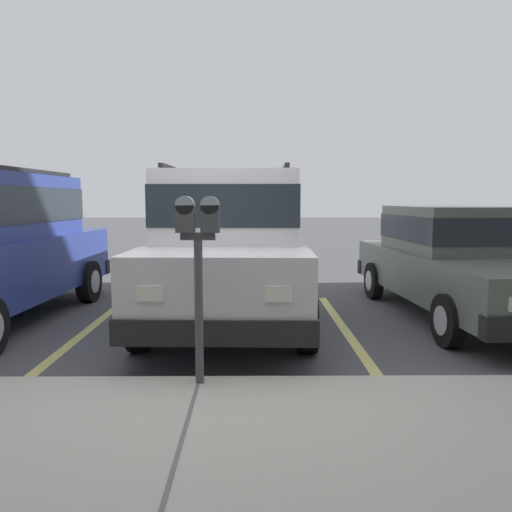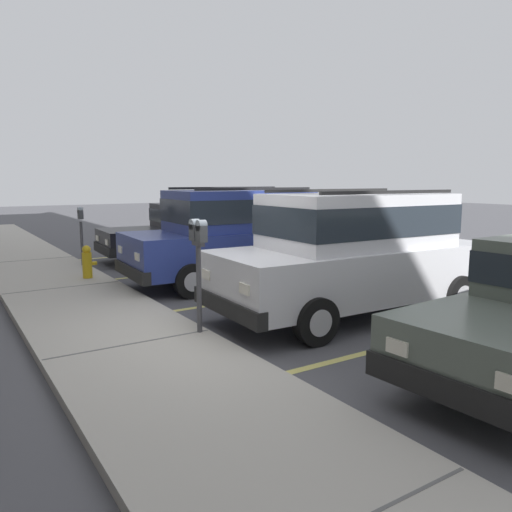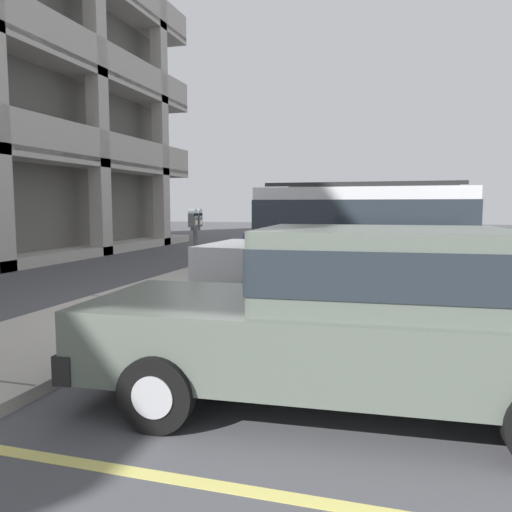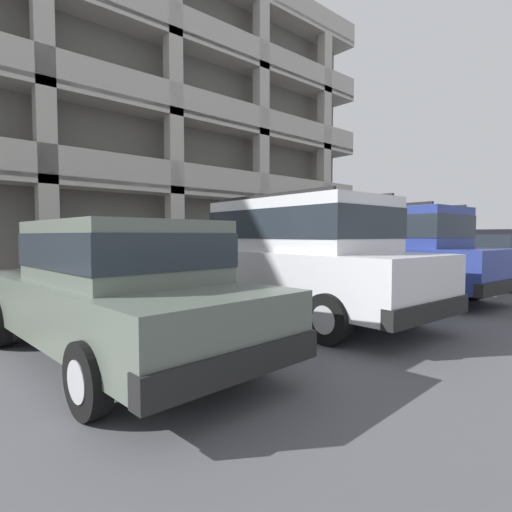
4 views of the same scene
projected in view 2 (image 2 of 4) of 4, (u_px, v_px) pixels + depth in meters
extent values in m
cube|color=#4C4C51|center=(222.00, 339.00, 7.07)|extent=(80.00, 80.00, 0.10)
cube|color=#ADA89E|center=(132.00, 348.00, 6.36)|extent=(40.00, 2.20, 0.12)
cube|color=#606060|center=(132.00, 344.00, 6.35)|extent=(0.03, 2.16, 0.00)
cube|color=#606060|center=(63.00, 287.00, 9.68)|extent=(0.03, 2.16, 0.00)
cube|color=#606060|center=(30.00, 260.00, 13.00)|extent=(0.03, 2.16, 0.00)
cube|color=#DBD16B|center=(377.00, 350.00, 6.47)|extent=(0.12, 4.80, 0.01)
cube|color=#DBD16B|center=(246.00, 300.00, 9.16)|extent=(0.12, 4.80, 0.01)
cube|color=#DBD16B|center=(175.00, 273.00, 11.86)|extent=(0.12, 4.80, 0.01)
cube|color=#DBD16B|center=(130.00, 255.00, 14.55)|extent=(0.12, 4.80, 0.01)
cube|color=silver|center=(354.00, 271.00, 8.06)|extent=(1.98, 4.75, 0.80)
cube|color=silver|center=(358.00, 220.00, 7.96)|extent=(1.70, 2.96, 0.84)
cube|color=#232B33|center=(358.00, 219.00, 7.95)|extent=(1.73, 2.99, 0.46)
cube|color=black|center=(227.00, 306.00, 6.92)|extent=(1.88, 0.22, 0.24)
cube|color=black|center=(447.00, 274.00, 9.28)|extent=(1.88, 0.22, 0.24)
cube|color=silver|center=(206.00, 275.00, 7.32)|extent=(0.24, 0.04, 0.14)
cube|color=silver|center=(244.00, 289.00, 6.36)|extent=(0.24, 0.04, 0.14)
cylinder|color=black|center=(248.00, 295.00, 8.14)|extent=(0.22, 0.67, 0.66)
cylinder|color=#B2B2B7|center=(248.00, 295.00, 8.14)|extent=(0.23, 0.37, 0.36)
cylinder|color=black|center=(316.00, 321.00, 6.61)|extent=(0.22, 0.67, 0.66)
cylinder|color=#B2B2B7|center=(316.00, 321.00, 6.61)|extent=(0.23, 0.37, 0.36)
cylinder|color=black|center=(378.00, 277.00, 9.62)|extent=(0.22, 0.67, 0.66)
cylinder|color=#B2B2B7|center=(378.00, 277.00, 9.62)|extent=(0.23, 0.37, 0.36)
cylinder|color=black|center=(459.00, 295.00, 8.10)|extent=(0.22, 0.67, 0.66)
cylinder|color=#B2B2B7|center=(459.00, 295.00, 8.10)|extent=(0.23, 0.37, 0.36)
cube|color=black|center=(331.00, 190.00, 8.47)|extent=(0.13, 2.62, 0.05)
cube|color=black|center=(391.00, 192.00, 7.30)|extent=(0.13, 2.62, 0.05)
cube|color=black|center=(450.00, 390.00, 4.24)|extent=(1.74, 0.26, 0.24)
cube|color=silver|center=(397.00, 347.00, 4.60)|extent=(0.24, 0.04, 0.14)
cube|color=silver|center=(511.00, 385.00, 3.76)|extent=(0.24, 0.04, 0.14)
cylinder|color=black|center=(423.00, 356.00, 5.39)|extent=(0.20, 0.61, 0.60)
cylinder|color=#B2B2B7|center=(423.00, 356.00, 5.39)|extent=(0.20, 0.34, 0.33)
cube|color=navy|center=(237.00, 249.00, 10.69)|extent=(2.05, 4.78, 0.80)
cube|color=navy|center=(239.00, 210.00, 10.59)|extent=(1.75, 2.98, 0.84)
cube|color=#232B33|center=(239.00, 209.00, 10.59)|extent=(1.77, 3.01, 0.46)
cube|color=black|center=(132.00, 271.00, 9.58)|extent=(1.88, 0.24, 0.24)
cube|color=black|center=(323.00, 254.00, 11.88)|extent=(1.88, 0.24, 0.24)
cube|color=silver|center=(120.00, 249.00, 9.99)|extent=(0.24, 0.04, 0.14)
cube|color=silver|center=(137.00, 257.00, 9.01)|extent=(0.24, 0.04, 0.14)
cylinder|color=black|center=(159.00, 267.00, 10.79)|extent=(0.23, 0.67, 0.66)
cylinder|color=#B2B2B7|center=(159.00, 267.00, 10.79)|extent=(0.24, 0.37, 0.36)
cylinder|color=black|center=(191.00, 281.00, 9.25)|extent=(0.23, 0.67, 0.66)
cylinder|color=#B2B2B7|center=(191.00, 281.00, 9.25)|extent=(0.24, 0.37, 0.36)
cylinder|color=black|center=(273.00, 256.00, 12.24)|extent=(0.23, 0.67, 0.66)
cylinder|color=#B2B2B7|center=(273.00, 256.00, 12.24)|extent=(0.24, 0.37, 0.36)
cylinder|color=black|center=(317.00, 267.00, 10.70)|extent=(0.23, 0.67, 0.66)
cylinder|color=#B2B2B7|center=(317.00, 267.00, 10.70)|extent=(0.24, 0.37, 0.36)
cube|color=black|center=(225.00, 188.00, 11.11)|extent=(0.17, 2.62, 0.05)
cube|color=black|center=(256.00, 189.00, 9.93)|extent=(0.17, 2.62, 0.05)
cube|color=black|center=(183.00, 238.00, 13.87)|extent=(1.92, 4.48, 0.60)
cube|color=black|center=(192.00, 215.00, 13.93)|extent=(1.59, 2.05, 0.64)
cube|color=#232B33|center=(192.00, 214.00, 13.92)|extent=(1.62, 2.08, 0.35)
cube|color=black|center=(104.00, 249.00, 12.84)|extent=(1.74, 0.25, 0.24)
cube|color=black|center=(250.00, 239.00, 14.96)|extent=(1.74, 0.25, 0.24)
cube|color=silver|center=(97.00, 238.00, 13.23)|extent=(0.24, 0.04, 0.14)
cube|color=silver|center=(107.00, 242.00, 12.32)|extent=(0.24, 0.04, 0.14)
cylinder|color=black|center=(126.00, 248.00, 13.96)|extent=(0.19, 0.61, 0.60)
cylinder|color=#B2B2B7|center=(126.00, 248.00, 13.96)|extent=(0.20, 0.34, 0.33)
cylinder|color=black|center=(144.00, 256.00, 12.53)|extent=(0.19, 0.61, 0.60)
cylinder|color=#B2B2B7|center=(144.00, 256.00, 12.53)|extent=(0.20, 0.34, 0.33)
cylinder|color=black|center=(215.00, 242.00, 15.30)|extent=(0.19, 0.61, 0.60)
cylinder|color=#B2B2B7|center=(215.00, 242.00, 15.30)|extent=(0.20, 0.34, 0.33)
cylinder|color=black|center=(240.00, 248.00, 13.87)|extent=(0.19, 0.61, 0.60)
cylinder|color=#B2B2B7|center=(240.00, 248.00, 13.87)|extent=(0.20, 0.34, 0.33)
cylinder|color=#47474C|center=(199.00, 289.00, 6.76)|extent=(0.07, 0.07, 1.19)
cube|color=#47474C|center=(198.00, 244.00, 6.66)|extent=(0.28, 0.06, 0.06)
cube|color=#424447|center=(201.00, 234.00, 6.56)|extent=(0.15, 0.11, 0.22)
cylinder|color=#8C99A3|center=(201.00, 225.00, 6.54)|extent=(0.15, 0.11, 0.15)
cube|color=#B7B293|center=(205.00, 236.00, 6.60)|extent=(0.08, 0.01, 0.08)
cube|color=#424447|center=(195.00, 232.00, 6.73)|extent=(0.15, 0.11, 0.22)
cylinder|color=#8C99A3|center=(195.00, 224.00, 6.71)|extent=(0.15, 0.11, 0.15)
cube|color=#B7B293|center=(199.00, 235.00, 6.76)|extent=(0.08, 0.01, 0.08)
cylinder|color=#47474C|center=(82.00, 243.00, 12.18)|extent=(0.07, 0.07, 1.06)
cube|color=#424447|center=(80.00, 215.00, 12.07)|extent=(0.15, 0.11, 0.22)
cylinder|color=#8C99A3|center=(80.00, 210.00, 12.05)|extent=(0.15, 0.11, 0.15)
cube|color=#B7B293|center=(83.00, 216.00, 12.11)|extent=(0.08, 0.01, 0.08)
cylinder|color=gold|center=(87.00, 265.00, 10.59)|extent=(0.20, 0.20, 0.55)
sphere|color=gold|center=(86.00, 250.00, 10.54)|extent=(0.18, 0.18, 0.18)
cylinder|color=gold|center=(94.00, 263.00, 10.67)|extent=(0.08, 0.10, 0.08)
cylinder|color=gold|center=(85.00, 263.00, 10.71)|extent=(0.10, 0.07, 0.07)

